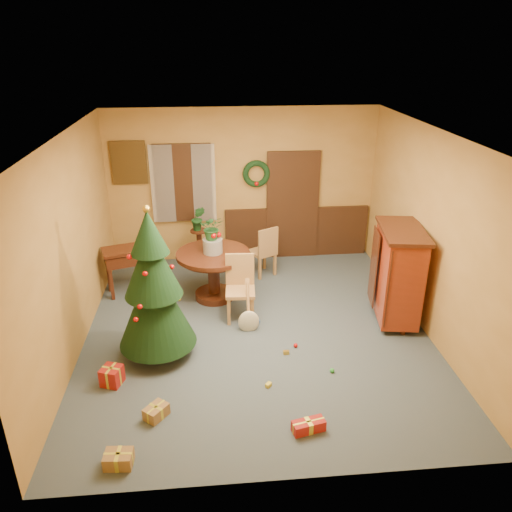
{
  "coord_description": "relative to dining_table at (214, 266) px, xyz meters",
  "views": [
    {
      "loc": [
        -0.6,
        -6.34,
        4.05
      ],
      "look_at": [
        0.03,
        0.4,
        1.05
      ],
      "focal_mm": 35.0,
      "sensor_mm": 36.0,
      "label": 1
    }
  ],
  "objects": [
    {
      "name": "guitar",
      "position": [
        0.49,
        -1.07,
        -0.21
      ],
      "size": [
        0.46,
        0.56,
        0.72
      ],
      "primitive_type": null,
      "rotation": [
        -0.49,
        0.0,
        -0.35
      ],
      "color": "beige",
      "rests_on": "floor"
    },
    {
      "name": "chair_near",
      "position": [
        0.4,
        -0.64,
        -0.03
      ],
      "size": [
        0.46,
        0.46,
        1.02
      ],
      "color": "#8E5E38",
      "rests_on": "floor"
    },
    {
      "name": "urn",
      "position": [
        0.0,
        0.0,
        0.36
      ],
      "size": [
        0.31,
        0.31,
        0.23
      ],
      "primitive_type": "cylinder",
      "color": "slate",
      "rests_on": "dining_table"
    },
    {
      "name": "dining_table",
      "position": [
        0.0,
        0.0,
        0.0
      ],
      "size": [
        1.2,
        1.2,
        0.83
      ],
      "color": "#33170B",
      "rests_on": "floor"
    },
    {
      "name": "gift_d",
      "position": [
        0.99,
        -3.2,
        -0.51
      ],
      "size": [
        0.39,
        0.23,
        0.13
      ],
      "color": "maroon",
      "rests_on": "floor"
    },
    {
      "name": "plant_stand",
      "position": [
        -0.24,
        1.11,
        -0.08
      ],
      "size": [
        0.31,
        0.31,
        0.8
      ],
      "color": "#33170B",
      "rests_on": "floor"
    },
    {
      "name": "toy_b",
      "position": [
        1.5,
        -2.19,
        -0.55
      ],
      "size": [
        0.06,
        0.06,
        0.06
      ],
      "primitive_type": "sphere",
      "color": "green",
      "rests_on": "floor"
    },
    {
      "name": "toy_a",
      "position": [
        0.64,
        -0.89,
        -0.55
      ],
      "size": [
        0.09,
        0.09,
        0.05
      ],
      "primitive_type": "cube",
      "rotation": [
        0.0,
        0.0,
        0.88
      ],
      "color": "#2759AC",
      "rests_on": "floor"
    },
    {
      "name": "writing_desk",
      "position": [
        -1.37,
        0.37,
        0.03
      ],
      "size": [
        1.01,
        0.71,
        0.81
      ],
      "color": "#33170B",
      "rests_on": "floor"
    },
    {
      "name": "gift_a",
      "position": [
        -1.04,
        -3.49,
        -0.5
      ],
      "size": [
        0.3,
        0.23,
        0.16
      ],
      "color": "brown",
      "rests_on": "floor"
    },
    {
      "name": "toy_c",
      "position": [
        0.63,
        -2.4,
        -0.55
      ],
      "size": [
        0.09,
        0.09,
        0.05
      ],
      "primitive_type": "cube",
      "rotation": [
        0.0,
        0.0,
        0.84
      ],
      "color": "gold",
      "rests_on": "floor"
    },
    {
      "name": "christmas_tree",
      "position": [
        -0.79,
        -1.54,
        0.44
      ],
      "size": [
        1.05,
        1.05,
        2.16
      ],
      "color": "#382111",
      "rests_on": "floor"
    },
    {
      "name": "gift_c",
      "position": [
        -0.72,
        -2.82,
        -0.51
      ],
      "size": [
        0.32,
        0.33,
        0.15
      ],
      "color": "brown",
      "rests_on": "floor"
    },
    {
      "name": "centerpiece_plant",
      "position": [
        0.0,
        0.0,
        0.68
      ],
      "size": [
        0.36,
        0.32,
        0.4
      ],
      "primitive_type": "imported",
      "color": "#1E4C23",
      "rests_on": "urn"
    },
    {
      "name": "stand_plant",
      "position": [
        -0.24,
        1.11,
        0.45
      ],
      "size": [
        0.27,
        0.22,
        0.45
      ],
      "primitive_type": "imported",
      "rotation": [
        0.0,
        0.0,
        -0.09
      ],
      "color": "#19471E",
      "rests_on": "plant_stand"
    },
    {
      "name": "chair_far",
      "position": [
        0.93,
        0.77,
        -0.07
      ],
      "size": [
        0.56,
        0.56,
        0.95
      ],
      "color": "#8E5E38",
      "rests_on": "floor"
    },
    {
      "name": "room_envelope",
      "position": [
        0.81,
        1.61,
        0.54
      ],
      "size": [
        5.5,
        5.5,
        5.5
      ],
      "color": "#34434C",
      "rests_on": "ground"
    },
    {
      "name": "sideboard",
      "position": [
        2.76,
        -0.92,
        0.22
      ],
      "size": [
        0.78,
        1.24,
        1.49
      ],
      "color": "#61240B",
      "rests_on": "floor"
    },
    {
      "name": "toy_d",
      "position": [
        1.12,
        -1.57,
        -0.55
      ],
      "size": [
        0.06,
        0.06,
        0.06
      ],
      "primitive_type": "sphere",
      "color": "red",
      "rests_on": "floor"
    },
    {
      "name": "gift_b",
      "position": [
        -1.33,
        -2.15,
        -0.46
      ],
      "size": [
        0.3,
        0.3,
        0.24
      ],
      "color": "maroon",
      "rests_on": "floor"
    },
    {
      "name": "toy_e",
      "position": [
        0.96,
        -1.72,
        -0.55
      ],
      "size": [
        0.08,
        0.05,
        0.05
      ],
      "primitive_type": "cube",
      "rotation": [
        0.0,
        0.0,
        0.02
      ],
      "color": "gold",
      "rests_on": "floor"
    }
  ]
}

